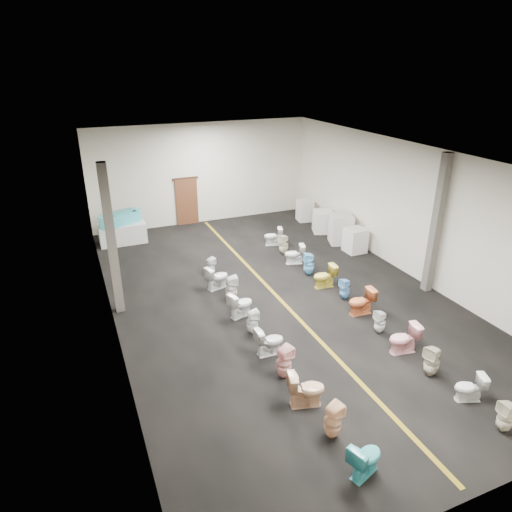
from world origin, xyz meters
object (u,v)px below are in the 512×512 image
object	(u,v)px
toilet_left_6	(241,304)
appliance_crate_b	(341,229)
toilet_left_1	(333,421)
toilet_left_5	(252,322)
appliance_crate_a	(355,240)
toilet_right_4	(380,322)
display_table	(122,233)
toilet_left_9	(210,267)
appliance_crate_c	(323,221)
appliance_crate_d	(305,210)
toilet_right_8	(309,264)
toilet_right_1	(470,388)
toilet_right_0	(506,416)
toilet_right_10	(284,244)
toilet_left_4	(269,341)
toilet_left_2	(306,389)
toilet_left_8	(217,277)
toilet_right_7	(325,276)
toilet_left_0	(365,458)
toilet_left_3	(284,362)
toilet_left_7	(231,288)
toilet_right_5	(361,302)
toilet_right_2	(432,361)
toilet_right_9	(294,254)
toilet_right_11	(273,236)
toilet_right_3	(404,339)
bathtub	(121,218)
toilet_right_6	(345,289)

from	to	relation	value
toilet_left_6	appliance_crate_b	bearing A→B (deg)	-72.62
toilet_left_1	toilet_left_5	size ratio (longest dim) A/B	1.11
appliance_crate_a	toilet_right_4	xyz separation A→B (m)	(-2.68, -5.20, -0.13)
display_table	toilet_left_9	size ratio (longest dim) A/B	2.72
appliance_crate_c	appliance_crate_d	world-z (taller)	appliance_crate_d
toilet_right_8	toilet_right_1	bearing A→B (deg)	15.01
display_table	toilet_right_0	size ratio (longest dim) A/B	2.54
toilet_left_1	toilet_left_5	bearing A→B (deg)	-13.62
toilet_right_10	toilet_left_4	bearing A→B (deg)	-42.78
toilet_left_2	toilet_left_8	bearing A→B (deg)	14.73
toilet_right_7	toilet_right_0	bearing A→B (deg)	4.50
toilet_left_0	toilet_right_4	distance (m)	4.92
appliance_crate_c	toilet_left_2	size ratio (longest dim) A/B	1.15
toilet_left_3	toilet_left_5	bearing A→B (deg)	-17.24
toilet_left_3	toilet_left_9	xyz separation A→B (m)	(0.06, 5.99, -0.08)
toilet_left_7	toilet_right_5	distance (m)	3.99
toilet_left_1	toilet_left_9	bearing A→B (deg)	-14.11
toilet_left_6	toilet_right_4	xyz separation A→B (m)	(3.22, -2.32, -0.05)
toilet_right_2	toilet_right_9	xyz separation A→B (m)	(-0.02, 7.10, -0.03)
toilet_left_6	toilet_left_9	xyz separation A→B (m)	(0.00, 2.96, -0.05)
toilet_left_6	toilet_right_10	xyz separation A→B (m)	(3.22, 3.74, 0.01)
toilet_right_7	toilet_right_9	bearing A→B (deg)	-174.85
toilet_left_7	appliance_crate_a	bearing A→B (deg)	-65.34
appliance_crate_b	toilet_right_0	world-z (taller)	appliance_crate_b
toilet_right_1	toilet_left_9	bearing A→B (deg)	-137.49
toilet_left_7	toilet_right_11	size ratio (longest dim) A/B	1.10
appliance_crate_a	toilet_left_2	distance (m)	9.14
toilet_right_5	toilet_right_2	bearing A→B (deg)	1.52
toilet_right_5	toilet_right_8	world-z (taller)	toilet_right_8
toilet_right_3	toilet_right_7	bearing A→B (deg)	-171.58
bathtub	toilet_right_1	world-z (taller)	bathtub
toilet_left_1	toilet_left_3	world-z (taller)	toilet_left_3
toilet_left_1	toilet_left_2	world-z (taller)	toilet_left_2
toilet_right_0	toilet_right_8	distance (m)	8.02
toilet_left_5	toilet_right_10	xyz separation A→B (m)	(3.24, 4.72, 0.05)
toilet_right_4	toilet_left_2	bearing A→B (deg)	-65.50
bathtub	toilet_left_8	xyz separation A→B (m)	(2.31, -5.41, -0.68)
toilet_left_5	toilet_left_6	bearing A→B (deg)	0.72
toilet_left_0	toilet_right_4	size ratio (longest dim) A/B	1.08
toilet_right_4	toilet_right_6	size ratio (longest dim) A/B	0.98
toilet_left_9	toilet_right_7	bearing A→B (deg)	-144.76
appliance_crate_b	toilet_right_11	size ratio (longest dim) A/B	1.61
display_table	toilet_left_7	bearing A→B (deg)	-68.60
display_table	toilet_left_5	distance (m)	8.69
toilet_left_6	toilet_right_6	distance (m)	3.41
toilet_left_5	toilet_left_6	distance (m)	0.98
appliance_crate_a	toilet_left_1	world-z (taller)	appliance_crate_a
appliance_crate_a	toilet_left_9	bearing A→B (deg)	179.19
toilet_right_5	appliance_crate_a	bearing A→B (deg)	152.10
toilet_left_1	appliance_crate_d	bearing A→B (deg)	-40.13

